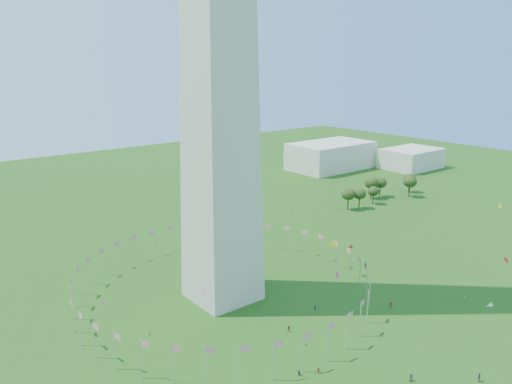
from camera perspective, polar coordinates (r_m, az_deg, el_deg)
ground at (r=111.70m, az=12.10°, el=-20.62°), size 600.00×600.00×0.00m
flag_ring at (r=141.38m, az=-3.83°, el=-10.19°), size 80.24×80.24×9.00m
gov_building_east_a at (r=308.19m, az=8.52°, el=4.13°), size 50.00×30.00×16.00m
gov_building_east_b at (r=321.20m, az=17.34°, el=3.69°), size 35.00×25.00×12.00m
crowd at (r=119.49m, az=14.51°, el=-17.72°), size 86.89×63.99×1.96m
kites_aloft at (r=120.79m, az=5.83°, el=-7.56°), size 79.96×67.35×29.26m
tree_line_east at (r=242.32m, az=14.05°, el=0.17°), size 53.22×16.07×10.48m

